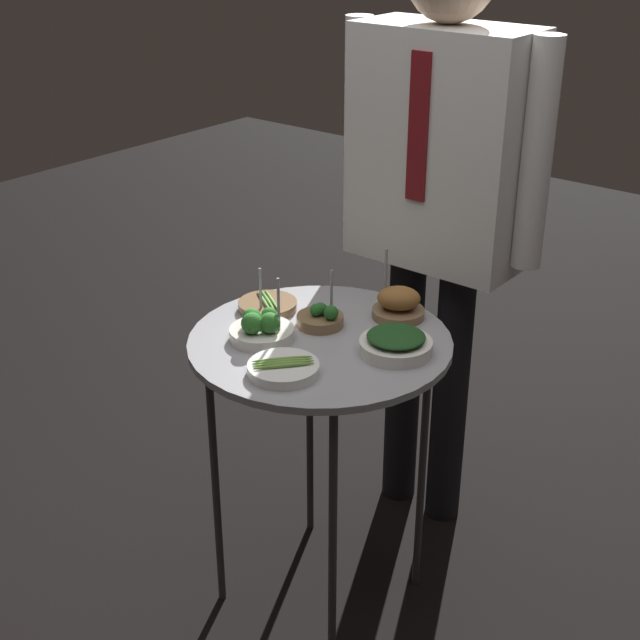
{
  "coord_description": "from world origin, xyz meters",
  "views": [
    {
      "loc": [
        1.18,
        -1.47,
        1.75
      ],
      "look_at": [
        0.0,
        0.0,
        0.83
      ],
      "focal_mm": 50.0,
      "sensor_mm": 36.0,
      "label": 1
    }
  ],
  "objects_px": {
    "serving_cart": "(320,363)",
    "waiter_figure": "(439,177)",
    "bowl_broccoli_back_right": "(321,318)",
    "bowl_spinach_front_center": "(396,343)",
    "bowl_asparagus_front_left": "(268,305)",
    "bowl_broccoli_mid_right": "(261,329)",
    "bowl_roast_near_rim": "(398,304)",
    "bowl_asparagus_back_left": "(283,368)"
  },
  "relations": [
    {
      "from": "serving_cart",
      "to": "waiter_figure",
      "type": "height_order",
      "value": "waiter_figure"
    },
    {
      "from": "bowl_broccoli_back_right",
      "to": "bowl_spinach_front_center",
      "type": "height_order",
      "value": "bowl_broccoli_back_right"
    },
    {
      "from": "bowl_broccoli_back_right",
      "to": "bowl_spinach_front_center",
      "type": "relative_size",
      "value": 0.82
    },
    {
      "from": "bowl_asparagus_front_left",
      "to": "bowl_broccoli_mid_right",
      "type": "bearing_deg",
      "value": -53.34
    },
    {
      "from": "bowl_asparagus_front_left",
      "to": "bowl_roast_near_rim",
      "type": "xyz_separation_m",
      "value": [
        0.28,
        0.17,
        0.02
      ]
    },
    {
      "from": "bowl_asparagus_back_left",
      "to": "bowl_broccoli_mid_right",
      "type": "bearing_deg",
      "value": 148.4
    },
    {
      "from": "serving_cart",
      "to": "waiter_figure",
      "type": "relative_size",
      "value": 0.47
    },
    {
      "from": "bowl_broccoli_back_right",
      "to": "waiter_figure",
      "type": "relative_size",
      "value": 0.08
    },
    {
      "from": "bowl_broccoli_mid_right",
      "to": "bowl_roast_near_rim",
      "type": "height_order",
      "value": "bowl_roast_near_rim"
    },
    {
      "from": "bowl_broccoli_back_right",
      "to": "bowl_roast_near_rim",
      "type": "relative_size",
      "value": 0.79
    },
    {
      "from": "serving_cart",
      "to": "bowl_roast_near_rim",
      "type": "bearing_deg",
      "value": 70.6
    },
    {
      "from": "bowl_broccoli_back_right",
      "to": "bowl_roast_near_rim",
      "type": "xyz_separation_m",
      "value": [
        0.12,
        0.16,
        0.01
      ]
    },
    {
      "from": "bowl_asparagus_back_left",
      "to": "waiter_figure",
      "type": "distance_m",
      "value": 0.74
    },
    {
      "from": "bowl_broccoli_mid_right",
      "to": "bowl_spinach_front_center",
      "type": "height_order",
      "value": "bowl_broccoli_mid_right"
    },
    {
      "from": "serving_cart",
      "to": "bowl_asparagus_front_left",
      "type": "xyz_separation_m",
      "value": [
        -0.21,
        0.04,
        0.08
      ]
    },
    {
      "from": "serving_cart",
      "to": "bowl_spinach_front_center",
      "type": "distance_m",
      "value": 0.21
    },
    {
      "from": "bowl_broccoli_mid_right",
      "to": "serving_cart",
      "type": "bearing_deg",
      "value": 40.19
    },
    {
      "from": "bowl_broccoli_mid_right",
      "to": "bowl_broccoli_back_right",
      "type": "relative_size",
      "value": 1.15
    },
    {
      "from": "serving_cart",
      "to": "waiter_figure",
      "type": "xyz_separation_m",
      "value": [
        -0.0,
        0.5,
        0.34
      ]
    },
    {
      "from": "bowl_broccoli_back_right",
      "to": "bowl_asparagus_front_left",
      "type": "bearing_deg",
      "value": -175.29
    },
    {
      "from": "bowl_asparagus_back_left",
      "to": "bowl_roast_near_rim",
      "type": "relative_size",
      "value": 0.91
    },
    {
      "from": "bowl_spinach_front_center",
      "to": "bowl_asparagus_back_left",
      "type": "bearing_deg",
      "value": -120.12
    },
    {
      "from": "serving_cart",
      "to": "bowl_broccoli_back_right",
      "type": "height_order",
      "value": "bowl_broccoli_back_right"
    },
    {
      "from": "bowl_broccoli_back_right",
      "to": "bowl_roast_near_rim",
      "type": "bearing_deg",
      "value": 53.22
    },
    {
      "from": "bowl_asparagus_back_left",
      "to": "bowl_spinach_front_center",
      "type": "relative_size",
      "value": 0.94
    },
    {
      "from": "bowl_roast_near_rim",
      "to": "bowl_broccoli_mid_right",
      "type": "bearing_deg",
      "value": -120.8
    },
    {
      "from": "bowl_asparagus_front_left",
      "to": "bowl_spinach_front_center",
      "type": "xyz_separation_m",
      "value": [
        0.39,
        0.01,
        0.01
      ]
    },
    {
      "from": "serving_cart",
      "to": "bowl_broccoli_back_right",
      "type": "relative_size",
      "value": 5.57
    },
    {
      "from": "bowl_spinach_front_center",
      "to": "bowl_roast_near_rim",
      "type": "xyz_separation_m",
      "value": [
        -0.1,
        0.16,
        0.01
      ]
    },
    {
      "from": "bowl_asparagus_front_left",
      "to": "waiter_figure",
      "type": "xyz_separation_m",
      "value": [
        0.2,
        0.46,
        0.27
      ]
    },
    {
      "from": "bowl_asparagus_front_left",
      "to": "bowl_broccoli_back_right",
      "type": "xyz_separation_m",
      "value": [
        0.16,
        0.01,
        0.01
      ]
    },
    {
      "from": "bowl_asparagus_back_left",
      "to": "bowl_spinach_front_center",
      "type": "distance_m",
      "value": 0.27
    },
    {
      "from": "bowl_broccoli_mid_right",
      "to": "bowl_spinach_front_center",
      "type": "distance_m",
      "value": 0.32
    },
    {
      "from": "bowl_roast_near_rim",
      "to": "waiter_figure",
      "type": "distance_m",
      "value": 0.38
    },
    {
      "from": "serving_cart",
      "to": "waiter_figure",
      "type": "distance_m",
      "value": 0.61
    },
    {
      "from": "bowl_broccoli_back_right",
      "to": "bowl_roast_near_rim",
      "type": "height_order",
      "value": "bowl_roast_near_rim"
    },
    {
      "from": "bowl_asparagus_back_left",
      "to": "waiter_figure",
      "type": "bearing_deg",
      "value": 93.56
    },
    {
      "from": "bowl_broccoli_mid_right",
      "to": "waiter_figure",
      "type": "relative_size",
      "value": 0.1
    },
    {
      "from": "bowl_asparagus_front_left",
      "to": "waiter_figure",
      "type": "relative_size",
      "value": 0.09
    },
    {
      "from": "serving_cart",
      "to": "bowl_roast_near_rim",
      "type": "height_order",
      "value": "bowl_roast_near_rim"
    },
    {
      "from": "bowl_asparagus_back_left",
      "to": "bowl_broccoli_back_right",
      "type": "bearing_deg",
      "value": 109.44
    },
    {
      "from": "serving_cart",
      "to": "bowl_asparagus_back_left",
      "type": "xyz_separation_m",
      "value": [
        0.04,
        -0.18,
        0.08
      ]
    }
  ]
}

